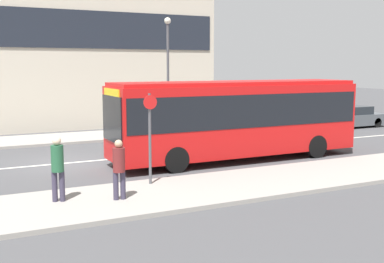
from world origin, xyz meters
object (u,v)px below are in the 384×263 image
parked_car_1 (351,117)px  street_lamp (168,62)px  parked_car_0 (288,121)px  pedestrian_near_stop (58,165)px  pedestrian_down_pavement (119,166)px  city_bus (236,115)px  bus_stop_sign (150,132)px

parked_car_1 → street_lamp: street_lamp is taller
parked_car_0 → street_lamp: size_ratio=0.63×
pedestrian_near_stop → street_lamp: 14.26m
parked_car_0 → pedestrian_down_pavement: bearing=-143.8°
city_bus → parked_car_0: 9.05m
parked_car_1 → pedestrian_near_stop: size_ratio=2.40×
city_bus → pedestrian_down_pavement: 7.53m
parked_car_1 → street_lamp: size_ratio=0.69×
bus_stop_sign → parked_car_0: bearing=35.4°
parked_car_0 → bus_stop_sign: (-11.83, -8.41, 1.13)m
street_lamp → city_bus: bearing=-92.6°
parked_car_0 → parked_car_1: size_ratio=0.92×
city_bus → pedestrian_near_stop: city_bus is taller
pedestrian_near_stop → bus_stop_sign: 3.16m
city_bus → bus_stop_sign: size_ratio=3.66×
city_bus → street_lamp: 8.10m
bus_stop_sign → street_lamp: street_lamp is taller
pedestrian_down_pavement → parked_car_0: bearing=41.9°
city_bus → pedestrian_down_pavement: city_bus is taller
city_bus → street_lamp: bearing=83.1°
parked_car_0 → parked_car_1: 5.08m
street_lamp → pedestrian_near_stop: bearing=-126.0°
bus_stop_sign → pedestrian_near_stop: bearing=-166.1°
parked_car_0 → pedestrian_near_stop: 17.44m
parked_car_0 → bus_stop_sign: size_ratio=1.39×
city_bus → street_lamp: size_ratio=1.66×
parked_car_0 → street_lamp: street_lamp is taller
parked_car_0 → bus_stop_sign: 14.56m
city_bus → parked_car_0: size_ratio=2.63×
parked_car_1 → pedestrian_near_stop: bearing=-154.9°
bus_stop_sign → parked_car_1: bearing=27.0°
pedestrian_near_stop → pedestrian_down_pavement: (1.57, -0.56, -0.08)m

